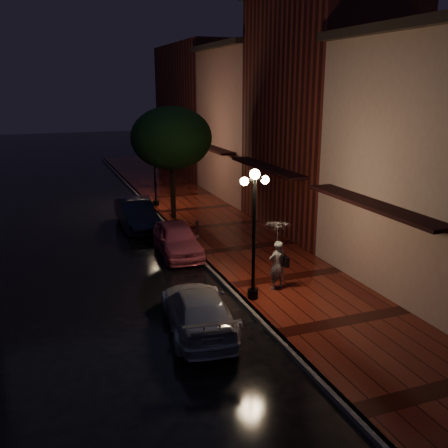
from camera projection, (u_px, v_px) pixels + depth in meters
name	position (u px, v px, depth m)	size (l,w,h in m)	color
ground	(197.00, 257.00, 20.95)	(120.00, 120.00, 0.00)	black
sidewalk	(246.00, 249.00, 21.70)	(4.50, 60.00, 0.15)	#47120C
curb	(197.00, 255.00, 20.93)	(0.25, 60.00, 0.15)	#595451
storefront_near	(448.00, 168.00, 16.77)	(5.00, 8.00, 8.50)	gray
storefront_mid	(323.00, 117.00, 23.64)	(5.00, 8.00, 11.00)	#511914
storefront_far	(254.00, 125.00, 31.12)	(5.00, 8.00, 9.00)	#8C5951
storefront_extra	(204.00, 110.00, 40.00)	(5.00, 12.00, 10.00)	#511914
streetlamp_near	(254.00, 227.00, 15.86)	(0.96, 0.36, 4.31)	black
streetlamp_far	(155.00, 164.00, 28.48)	(0.96, 0.36, 4.31)	black
street_tree	(172.00, 140.00, 25.41)	(4.16, 4.16, 5.80)	black
pink_car	(177.00, 239.00, 20.99)	(1.64, 4.06, 1.38)	#C65169
navy_car	(136.00, 214.00, 24.95)	(1.54, 4.41, 1.45)	black
silver_car	(198.00, 310.00, 14.54)	(1.79, 4.41, 1.28)	#ACADB4
woman_with_umbrella	(278.00, 245.00, 16.85)	(1.01, 1.03, 2.42)	silver
parking_meter	(197.00, 232.00, 21.12)	(0.13, 0.11, 1.29)	black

